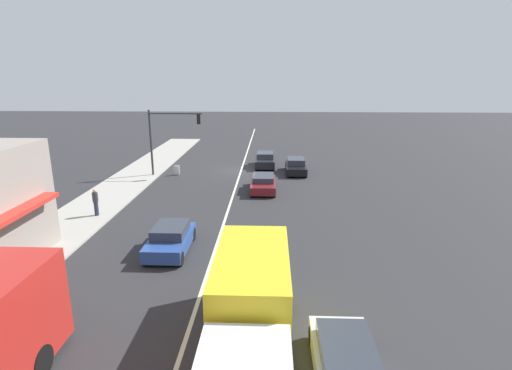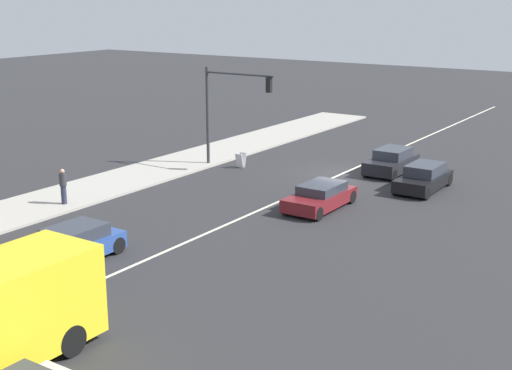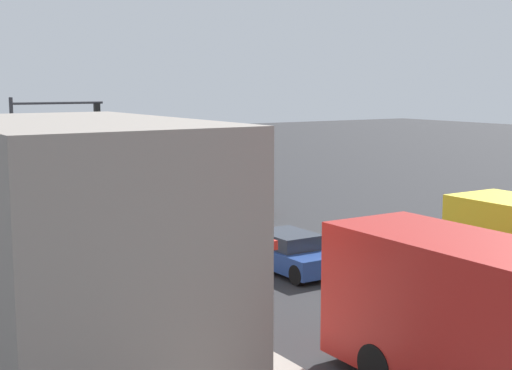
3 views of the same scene
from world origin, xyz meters
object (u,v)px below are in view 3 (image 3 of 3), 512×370
at_px(pedestrian, 78,237).
at_px(traffic_signal_main, 43,135).
at_px(suv_black, 225,181).
at_px(coupe_blue, 290,253).
at_px(sedan_dark, 164,180).
at_px(warning_aframe_sign, 54,203).
at_px(sedan_maroon, 235,200).

bearing_deg(pedestrian, traffic_signal_main, -100.07).
xyz_separation_m(traffic_signal_main, suv_black, (-11.12, -1.60, -3.27)).
distance_m(pedestrian, coupe_blue, 7.49).
height_order(pedestrian, coupe_blue, pedestrian).
relative_size(pedestrian, sedan_dark, 0.43).
distance_m(warning_aframe_sign, sedan_dark, 8.56).
xyz_separation_m(traffic_signal_main, sedan_maroon, (-8.32, 4.23, -3.32)).
height_order(warning_aframe_sign, suv_black, suv_black).
xyz_separation_m(sedan_maroon, sedan_dark, (-0.00, -8.28, 0.08)).
height_order(coupe_blue, suv_black, suv_black).
bearing_deg(coupe_blue, pedestrian, -39.11).
xyz_separation_m(warning_aframe_sign, coupe_blue, (-3.36, 15.76, 0.21)).
height_order(warning_aframe_sign, coupe_blue, coupe_blue).
relative_size(traffic_signal_main, sedan_dark, 1.42).
distance_m(traffic_signal_main, pedestrian, 11.12).
xyz_separation_m(coupe_blue, suv_black, (-7.20, -16.89, -0.00)).
bearing_deg(warning_aframe_sign, traffic_signal_main, 39.90).
bearing_deg(sedan_maroon, pedestrian, 31.88).
bearing_deg(traffic_signal_main, sedan_dark, -154.01).
bearing_deg(sedan_maroon, suv_black, -115.68).
xyz_separation_m(traffic_signal_main, sedan_dark, (-8.32, -4.06, -3.24)).
xyz_separation_m(sedan_maroon, suv_black, (-2.80, -5.82, 0.05)).
relative_size(coupe_blue, sedan_dark, 0.99).
height_order(pedestrian, sedan_dark, pedestrian).
bearing_deg(warning_aframe_sign, suv_black, -173.91).
xyz_separation_m(pedestrian, warning_aframe_sign, (-2.44, -11.04, -0.58)).
bearing_deg(suv_black, pedestrian, 43.10).
bearing_deg(sedan_dark, sedan_maroon, 90.00).
relative_size(traffic_signal_main, suv_black, 1.39).
xyz_separation_m(pedestrian, suv_black, (-13.00, -12.17, -0.38)).
bearing_deg(coupe_blue, warning_aframe_sign, -77.96).
xyz_separation_m(suv_black, sedan_dark, (2.80, -2.46, 0.03)).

